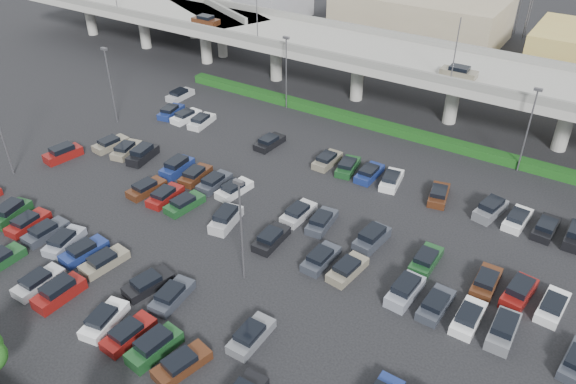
{
  "coord_description": "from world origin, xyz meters",
  "views": [
    {
      "loc": [
        23.46,
        -37.56,
        34.07
      ],
      "look_at": [
        -2.53,
        3.29,
        2.0
      ],
      "focal_mm": 35.0,
      "sensor_mm": 36.0,
      "label": 1
    }
  ],
  "objects": [
    {
      "name": "ground",
      "position": [
        0.0,
        0.0,
        0.0
      ],
      "size": [
        280.0,
        280.0,
        0.0
      ],
      "primitive_type": "plane",
      "color": "black"
    },
    {
      "name": "overpass",
      "position": [
        -0.22,
        31.97,
        6.97
      ],
      "size": [
        150.0,
        13.0,
        15.8
      ],
      "color": "#9D9D94",
      "rests_on": "ground"
    },
    {
      "name": "hedge",
      "position": [
        0.0,
        25.0,
        0.55
      ],
      "size": [
        66.0,
        1.6,
        1.1
      ],
      "primitive_type": "cube",
      "color": "#123A11",
      "rests_on": "ground"
    },
    {
      "name": "parked_cars",
      "position": [
        -0.04,
        -4.3,
        0.6
      ],
      "size": [
        62.98,
        41.57,
        1.67
      ],
      "color": "maroon",
      "rests_on": "ground"
    },
    {
      "name": "light_poles",
      "position": [
        -4.13,
        2.0,
        6.24
      ],
      "size": [
        66.9,
        48.38,
        10.3
      ],
      "color": "#545359",
      "rests_on": "ground"
    },
    {
      "name": "distant_buildings",
      "position": [
        12.38,
        61.81,
        3.74
      ],
      "size": [
        138.0,
        24.0,
        9.0
      ],
      "color": "gray",
      "rests_on": "ground"
    }
  ]
}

